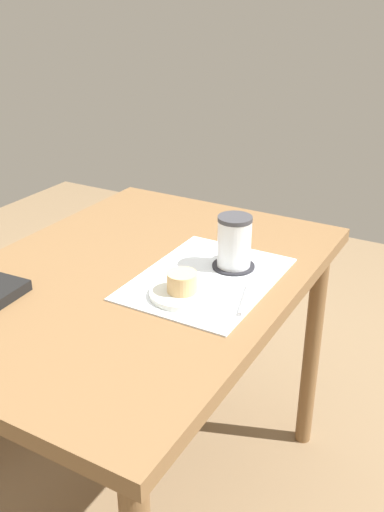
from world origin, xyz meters
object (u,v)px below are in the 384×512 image
(pastry, at_px, (182,282))
(coffee_mug, at_px, (235,241))
(dining_table, at_px, (135,306))
(pastry_plate, at_px, (182,293))

(pastry, xyz_separation_m, coffee_mug, (0.18, -0.04, 0.03))
(dining_table, height_order, coffee_mug, coffee_mug)
(dining_table, distance_m, pastry, 0.21)
(dining_table, relative_size, coffee_mug, 8.37)
(pastry, bearing_deg, pastry_plate, 0.00)
(dining_table, xyz_separation_m, pastry, (-0.05, -0.16, 0.13))
(pastry, relative_size, coffee_mug, 0.53)
(pastry_plate, bearing_deg, coffee_mug, -10.91)
(pastry_plate, distance_m, coffee_mug, 0.20)
(pastry, bearing_deg, dining_table, 74.26)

